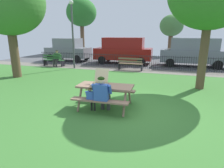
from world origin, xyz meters
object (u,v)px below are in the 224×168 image
at_px(parked_car_far_left, 68,49).
at_px(tree_midground_right, 8,2).
at_px(picnic_table_foreground, 105,90).
at_px(far_tree_midleft, 171,26).
at_px(park_bench_left, 54,61).
at_px(lamp_post_walkway, 72,29).
at_px(pizza_box_open, 100,82).
at_px(parked_car_center, 194,52).
at_px(child_at_table, 91,97).
at_px(park_bench_center, 130,64).
at_px(person_on_park_bench, 57,57).
at_px(far_tree_left, 81,13).
at_px(parked_car_left, 123,50).
at_px(adult_at_table, 102,93).

bearing_deg(parked_car_far_left, tree_midground_right, -85.36).
distance_m(picnic_table_foreground, far_tree_midleft, 17.24).
height_order(park_bench_left, far_tree_midleft, far_tree_midleft).
bearing_deg(lamp_post_walkway, park_bench_left, 169.39).
relative_size(pizza_box_open, parked_car_center, 0.12).
relative_size(pizza_box_open, child_at_table, 0.69).
bearing_deg(park_bench_left, parked_car_far_left, 97.54).
height_order(park_bench_center, tree_midground_right, tree_midground_right).
height_order(park_bench_left, tree_midground_right, tree_midground_right).
height_order(picnic_table_foreground, far_tree_midleft, far_tree_midleft).
distance_m(picnic_table_foreground, parked_car_far_left, 11.86).
relative_size(lamp_post_walkway, parked_car_center, 0.97).
height_order(park_bench_left, parked_car_far_left, parked_car_far_left).
distance_m(park_bench_center, far_tree_midleft, 10.83).
distance_m(pizza_box_open, parked_car_far_left, 11.71).
height_order(picnic_table_foreground, parked_car_center, parked_car_center).
bearing_deg(person_on_park_bench, child_at_table, -50.80).
bearing_deg(park_bench_center, far_tree_left, 129.47).
relative_size(person_on_park_bench, tree_midground_right, 0.21).
relative_size(person_on_park_bench, far_tree_midleft, 0.27).
relative_size(child_at_table, parked_car_left, 0.18).
height_order(parked_car_left, parked_car_center, same).
bearing_deg(lamp_post_walkway, parked_car_left, 49.73).
bearing_deg(park_bench_center, child_at_table, -87.58).
xyz_separation_m(adult_at_table, parked_car_left, (-1.88, 10.15, 0.44)).
relative_size(adult_at_table, parked_car_left, 0.26).
bearing_deg(far_tree_left, tree_midground_right, -79.26).
height_order(tree_midground_right, far_tree_left, far_tree_left).
relative_size(adult_at_table, far_tree_left, 0.18).
bearing_deg(tree_midground_right, person_on_park_bench, 88.47).
distance_m(adult_at_table, parked_car_left, 10.33).
distance_m(pizza_box_open, parked_car_left, 9.75).
xyz_separation_m(pizza_box_open, park_bench_left, (-6.30, 6.71, -0.45)).
height_order(park_bench_center, parked_car_left, parked_car_left).
height_order(lamp_post_walkway, parked_car_far_left, lamp_post_walkway).
height_order(pizza_box_open, lamp_post_walkway, lamp_post_walkway).
bearing_deg(picnic_table_foreground, far_tree_midleft, 84.21).
distance_m(pizza_box_open, tree_midground_right, 7.44).
bearing_deg(pizza_box_open, far_tree_midleft, 83.55).
bearing_deg(parked_car_center, parked_car_left, 180.00).
distance_m(child_at_table, lamp_post_walkway, 8.44).
distance_m(picnic_table_foreground, tree_midground_right, 7.73).
bearing_deg(person_on_park_bench, parked_car_far_left, 102.76).
bearing_deg(picnic_table_foreground, parked_car_far_left, 125.51).
xyz_separation_m(lamp_post_walkway, tree_midground_right, (-1.76, -3.50, 1.24)).
xyz_separation_m(parked_car_left, far_tree_midleft, (3.53, 7.32, 2.05)).
relative_size(person_on_park_bench, parked_car_far_left, 0.30).
xyz_separation_m(park_bench_center, far_tree_left, (-8.42, 10.23, 4.39)).
bearing_deg(person_on_park_bench, far_tree_midleft, 52.09).
height_order(park_bench_center, person_on_park_bench, person_on_park_bench).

